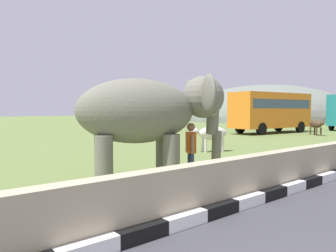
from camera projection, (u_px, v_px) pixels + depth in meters
striped_curb at (117, 241)px, 4.55m from camera, size 16.20×0.20×0.24m
barrier_parapet at (212, 186)px, 6.26m from camera, size 28.00×0.36×1.00m
elephant at (149, 113)px, 8.36m from camera, size 4.01×3.31×2.95m
person_handler at (191, 149)px, 8.86m from camera, size 0.44×0.59×1.66m
bus_orange at (271, 109)px, 27.74m from camera, size 8.39×3.34×3.50m
cow_near at (212, 134)px, 15.24m from camera, size 1.91×1.08×1.23m
cow_mid at (316, 124)px, 25.25m from camera, size 1.42×1.79×1.23m
hill_east at (268, 120)px, 65.18m from camera, size 40.99×32.79×14.26m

